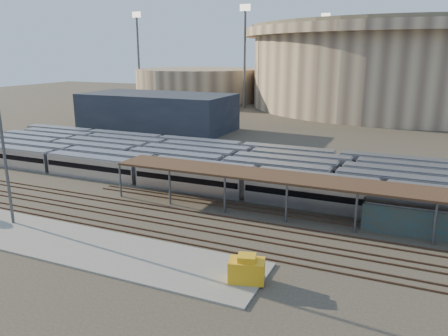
% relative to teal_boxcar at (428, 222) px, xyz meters
% --- Properties ---
extents(ground, '(420.00, 420.00, 0.00)m').
position_rel_teal_boxcar_xyz_m(ground, '(-34.25, -4.00, -1.73)').
color(ground, '#383026').
rests_on(ground, ground).
extents(apron, '(50.00, 9.00, 0.20)m').
position_rel_teal_boxcar_xyz_m(apron, '(-39.25, -19.00, -1.63)').
color(apron, gray).
rests_on(apron, ground).
extents(subway_trains, '(130.99, 23.90, 3.60)m').
position_rel_teal_boxcar_xyz_m(subway_trains, '(-32.59, 14.50, 0.07)').
color(subway_trains, silver).
rests_on(subway_trains, ground).
extents(inspection_shed, '(60.30, 6.00, 5.30)m').
position_rel_teal_boxcar_xyz_m(inspection_shed, '(-12.25, 0.00, 3.25)').
color(inspection_shed, '#505155').
rests_on(inspection_shed, ground).
extents(empty_tracks, '(170.00, 9.62, 0.18)m').
position_rel_teal_boxcar_xyz_m(empty_tracks, '(-34.25, -9.00, -1.64)').
color(empty_tracks, '#4C3323').
rests_on(empty_tracks, ground).
extents(stadium, '(124.00, 124.00, 32.50)m').
position_rel_teal_boxcar_xyz_m(stadium, '(-9.25, 136.00, 14.74)').
color(stadium, tan).
rests_on(stadium, ground).
extents(secondary_arena, '(56.00, 56.00, 14.00)m').
position_rel_teal_boxcar_xyz_m(secondary_arena, '(-94.25, 126.00, 5.27)').
color(secondary_arena, tan).
rests_on(secondary_arena, ground).
extents(service_building, '(42.00, 20.00, 10.00)m').
position_rel_teal_boxcar_xyz_m(service_building, '(-69.25, 51.00, 3.27)').
color(service_building, '#1E232D').
rests_on(service_building, ground).
extents(floodlight_0, '(4.00, 1.00, 38.40)m').
position_rel_teal_boxcar_xyz_m(floodlight_0, '(-64.25, 106.00, 18.91)').
color(floodlight_0, '#505155').
rests_on(floodlight_0, ground).
extents(floodlight_1, '(4.00, 1.00, 38.40)m').
position_rel_teal_boxcar_xyz_m(floodlight_1, '(-119.25, 116.00, 18.91)').
color(floodlight_1, '#505155').
rests_on(floodlight_1, ground).
extents(floodlight_3, '(4.00, 1.00, 38.40)m').
position_rel_teal_boxcar_xyz_m(floodlight_3, '(-44.25, 156.00, 18.91)').
color(floodlight_3, '#505155').
rests_on(floodlight_3, ground).
extents(teal_boxcar, '(14.91, 3.15, 3.47)m').
position_rel_teal_boxcar_xyz_m(teal_boxcar, '(0.00, 0.00, 0.00)').
color(teal_boxcar, '#1C4046').
rests_on(teal_boxcar, ground).
extents(yard_light_pole, '(0.82, 0.36, 22.49)m').
position_rel_teal_boxcar_xyz_m(yard_light_pole, '(-48.15, -17.27, 9.80)').
color(yard_light_pole, '#505155').
rests_on(yard_light_pole, apron).
extents(yellow_equipment, '(3.80, 2.92, 2.10)m').
position_rel_teal_boxcar_xyz_m(yellow_equipment, '(-15.75, -19.01, -0.48)').
color(yellow_equipment, gold).
rests_on(yellow_equipment, apron).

